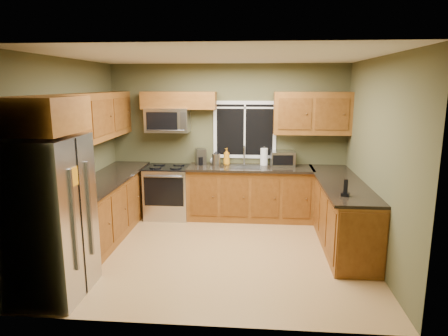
# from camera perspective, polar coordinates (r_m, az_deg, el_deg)

# --- Properties ---
(floor) EXTENTS (4.20, 4.20, 0.00)m
(floor) POSITION_cam_1_polar(r_m,az_deg,el_deg) (5.83, -0.80, -11.84)
(floor) COLOR #AB7F4B
(floor) RESTS_ON ground
(ceiling) EXTENTS (4.20, 4.20, 0.00)m
(ceiling) POSITION_cam_1_polar(r_m,az_deg,el_deg) (5.35, -0.88, 15.68)
(ceiling) COLOR white
(ceiling) RESTS_ON back_wall
(back_wall) EXTENTS (4.20, 0.00, 4.20)m
(back_wall) POSITION_cam_1_polar(r_m,az_deg,el_deg) (7.20, 0.57, 3.93)
(back_wall) COLOR #4E4E2F
(back_wall) RESTS_ON ground
(front_wall) EXTENTS (4.20, 0.00, 4.20)m
(front_wall) POSITION_cam_1_polar(r_m,az_deg,el_deg) (3.69, -3.59, -3.78)
(front_wall) COLOR #4E4E2F
(front_wall) RESTS_ON ground
(left_wall) EXTENTS (0.00, 3.60, 3.60)m
(left_wall) POSITION_cam_1_polar(r_m,az_deg,el_deg) (6.01, -21.20, 1.54)
(left_wall) COLOR #4E4E2F
(left_wall) RESTS_ON ground
(right_wall) EXTENTS (0.00, 3.60, 3.60)m
(right_wall) POSITION_cam_1_polar(r_m,az_deg,el_deg) (5.63, 20.97, 0.90)
(right_wall) COLOR #4E4E2F
(right_wall) RESTS_ON ground
(window) EXTENTS (1.12, 0.03, 1.02)m
(window) POSITION_cam_1_polar(r_m,az_deg,el_deg) (7.14, 2.98, 5.48)
(window) COLOR white
(window) RESTS_ON back_wall
(base_cabinets_left) EXTENTS (0.60, 2.65, 0.90)m
(base_cabinets_left) POSITION_cam_1_polar(r_m,az_deg,el_deg) (6.52, -16.41, -5.53)
(base_cabinets_left) COLOR brown
(base_cabinets_left) RESTS_ON ground
(countertop_left) EXTENTS (0.65, 2.65, 0.04)m
(countertop_left) POSITION_cam_1_polar(r_m,az_deg,el_deg) (6.39, -16.45, -1.51)
(countertop_left) COLOR black
(countertop_left) RESTS_ON base_cabinets_left
(base_cabinets_back) EXTENTS (2.17, 0.60, 0.90)m
(base_cabinets_back) POSITION_cam_1_polar(r_m,az_deg,el_deg) (7.07, 3.74, -3.70)
(base_cabinets_back) COLOR brown
(base_cabinets_back) RESTS_ON ground
(countertop_back) EXTENTS (2.17, 0.65, 0.04)m
(countertop_back) POSITION_cam_1_polar(r_m,az_deg,el_deg) (6.93, 3.79, -0.01)
(countertop_back) COLOR black
(countertop_back) RESTS_ON base_cabinets_back
(base_cabinets_peninsula) EXTENTS (0.60, 2.52, 0.90)m
(base_cabinets_peninsula) POSITION_cam_1_polar(r_m,az_deg,el_deg) (6.28, 16.37, -6.18)
(base_cabinets_peninsula) COLOR brown
(base_cabinets_peninsula) RESTS_ON ground
(countertop_peninsula) EXTENTS (0.65, 2.50, 0.04)m
(countertop_peninsula) POSITION_cam_1_polar(r_m,az_deg,el_deg) (6.16, 16.38, -1.99)
(countertop_peninsula) COLOR black
(countertop_peninsula) RESTS_ON base_cabinets_peninsula
(upper_cabinets_left) EXTENTS (0.33, 2.65, 0.72)m
(upper_cabinets_left) POSITION_cam_1_polar(r_m,az_deg,el_deg) (6.31, -18.31, 6.87)
(upper_cabinets_left) COLOR brown
(upper_cabinets_left) RESTS_ON left_wall
(upper_cabinets_back_left) EXTENTS (1.30, 0.33, 0.30)m
(upper_cabinets_back_left) POSITION_cam_1_polar(r_m,az_deg,el_deg) (7.09, -6.48, 9.57)
(upper_cabinets_back_left) COLOR brown
(upper_cabinets_back_left) RESTS_ON back_wall
(upper_cabinets_back_right) EXTENTS (1.30, 0.33, 0.72)m
(upper_cabinets_back_right) POSITION_cam_1_polar(r_m,az_deg,el_deg) (7.02, 12.47, 7.64)
(upper_cabinets_back_right) COLOR brown
(upper_cabinets_back_right) RESTS_ON back_wall
(upper_cabinet_over_fridge) EXTENTS (0.72, 0.90, 0.38)m
(upper_cabinet_over_fridge) POSITION_cam_1_polar(r_m,az_deg,el_deg) (4.62, -24.79, 6.90)
(upper_cabinet_over_fridge) COLOR brown
(upper_cabinet_over_fridge) RESTS_ON left_wall
(refrigerator) EXTENTS (0.74, 0.90, 1.80)m
(refrigerator) POSITION_cam_1_polar(r_m,az_deg,el_deg) (4.83, -23.61, -6.55)
(refrigerator) COLOR #B7B7BC
(refrigerator) RESTS_ON ground
(range) EXTENTS (0.76, 0.69, 0.94)m
(range) POSITION_cam_1_polar(r_m,az_deg,el_deg) (7.21, -8.00, -3.33)
(range) COLOR #B7B7BC
(range) RESTS_ON ground
(microwave) EXTENTS (0.76, 0.41, 0.42)m
(microwave) POSITION_cam_1_polar(r_m,az_deg,el_deg) (7.12, -8.05, 6.80)
(microwave) COLOR #B7B7BC
(microwave) RESTS_ON back_wall
(sink) EXTENTS (0.60, 0.42, 0.36)m
(sink) POSITION_cam_1_polar(r_m,az_deg,el_deg) (6.95, 2.85, 0.30)
(sink) COLOR slate
(sink) RESTS_ON countertop_back
(toaster_oven) EXTENTS (0.44, 0.35, 0.26)m
(toaster_oven) POSITION_cam_1_polar(r_m,az_deg,el_deg) (7.06, 8.35, 1.33)
(toaster_oven) COLOR #B7B7BC
(toaster_oven) RESTS_ON countertop_back
(coffee_maker) EXTENTS (0.22, 0.26, 0.28)m
(coffee_maker) POSITION_cam_1_polar(r_m,az_deg,el_deg) (7.14, -3.33, 1.56)
(coffee_maker) COLOR slate
(coffee_maker) RESTS_ON countertop_back
(kettle) EXTENTS (0.17, 0.17, 0.26)m
(kettle) POSITION_cam_1_polar(r_m,az_deg,el_deg) (7.03, -1.14, 1.32)
(kettle) COLOR #B7B7BC
(kettle) RESTS_ON countertop_back
(paper_towel_roll) EXTENTS (0.15, 0.15, 0.33)m
(paper_towel_roll) POSITION_cam_1_polar(r_m,az_deg,el_deg) (7.09, 5.74, 1.62)
(paper_towel_roll) COLOR white
(paper_towel_roll) RESTS_ON countertop_back
(soap_bottle_a) EXTENTS (0.15, 0.15, 0.30)m
(soap_bottle_a) POSITION_cam_1_polar(r_m,az_deg,el_deg) (7.07, 0.38, 1.65)
(soap_bottle_a) COLOR orange
(soap_bottle_a) RESTS_ON countertop_back
(soap_bottle_c) EXTENTS (0.15, 0.15, 0.17)m
(soap_bottle_c) POSITION_cam_1_polar(r_m,az_deg,el_deg) (7.18, -1.48, 1.28)
(soap_bottle_c) COLOR white
(soap_bottle_c) RESTS_ON countertop_back
(cordless_phone) EXTENTS (0.13, 0.13, 0.22)m
(cordless_phone) POSITION_cam_1_polar(r_m,az_deg,el_deg) (5.34, 16.97, -3.17)
(cordless_phone) COLOR black
(cordless_phone) RESTS_ON countertop_peninsula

